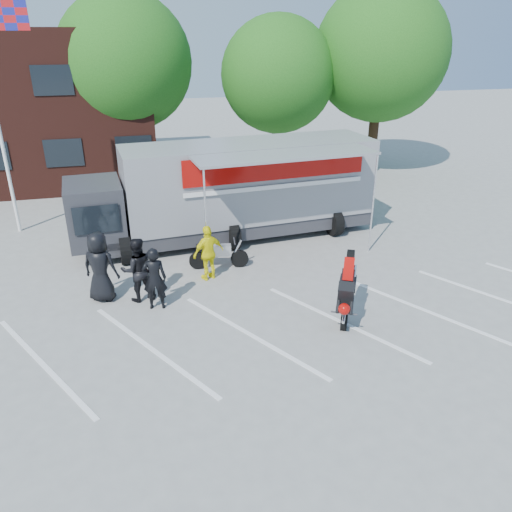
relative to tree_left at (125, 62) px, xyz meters
name	(u,v)px	position (x,y,z in m)	size (l,w,h in m)	color
ground	(252,359)	(2.00, -16.00, -5.57)	(100.00, 100.00, 0.00)	#9A9A95
parking_bay_lines	(243,336)	(2.00, -15.00, -5.56)	(18.00, 5.00, 0.01)	white
tree_left	(125,62)	(0.00, 0.00, 0.00)	(6.12, 6.12, 8.64)	#382314
tree_mid	(278,75)	(7.00, -1.00, -0.62)	(5.44, 5.44, 7.68)	#382314
tree_right	(381,53)	(12.00, -1.50, 0.31)	(6.46, 6.46, 9.12)	#382314
transporter_truck	(237,236)	(3.28, -8.58, -5.57)	(10.63, 5.12, 3.38)	gray
parked_motorcycle	(219,268)	(2.15, -11.02, -5.57)	(0.63, 1.90, 0.99)	#B7B7BC
stunt_bike_rider	(346,315)	(4.86, -14.69, -5.57)	(0.82, 1.74, 2.04)	black
spectator_leather_a	(100,267)	(-1.32, -12.24, -4.57)	(0.97, 0.63, 1.98)	black
spectator_leather_b	(155,279)	(0.07, -13.07, -4.69)	(0.64, 0.42, 1.74)	black
spectator_leather_c	(137,270)	(-0.34, -12.50, -4.65)	(0.89, 0.69, 1.82)	black
spectator_hivis	(208,253)	(1.73, -11.70, -4.72)	(0.99, 0.41, 1.69)	#FFF30D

